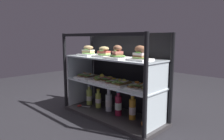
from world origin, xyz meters
TOP-DOWN VIEW (x-y plane):
  - ground_plane at (0.00, 0.00)m, footprint 6.00×6.00m
  - case_base_deck at (0.00, 0.00)m, footprint 1.13×0.43m
  - case_frame at (0.00, 0.11)m, footprint 1.13×0.43m
  - riser_lower_tier at (0.00, 0.00)m, footprint 1.06×0.36m
  - shelf_lower_glass at (0.00, 0.00)m, footprint 1.08×0.38m
  - riser_upper_tier at (0.00, 0.00)m, footprint 1.06×0.36m
  - shelf_upper_glass at (0.00, 0.00)m, footprint 1.08×0.38m
  - plated_roll_sandwich_center at (-0.36, -0.01)m, footprint 0.19×0.19m
  - plated_roll_sandwich_near_left_corner at (-0.13, 0.01)m, footprint 0.19×0.19m
  - plated_roll_sandwich_far_left at (0.12, -0.05)m, footprint 0.20×0.20m
  - plated_roll_sandwich_far_right at (0.35, -0.01)m, footprint 0.18×0.18m
  - open_sandwich_tray_mid_right at (-0.37, -0.02)m, footprint 0.22×0.23m
  - open_sandwich_tray_far_left at (-0.12, -0.02)m, footprint 0.22×0.23m
  - open_sandwich_tray_far_right at (0.12, -0.03)m, footprint 0.22×0.24m
  - open_sandwich_tray_mid_left at (0.36, 0.01)m, footprint 0.22×0.23m
  - juice_bottle_back_right at (-0.40, 0.02)m, footprint 0.07×0.07m
  - juice_bottle_front_left_end at (-0.24, 0.02)m, footprint 0.06×0.06m
  - juice_bottle_front_right_end at (-0.08, 0.03)m, footprint 0.07×0.07m
  - juice_bottle_back_center at (0.08, 0.01)m, footprint 0.07×0.07m
  - juice_bottle_front_second at (0.24, 0.03)m, footprint 0.06×0.06m
  - orange_fruit_beside_bottles at (0.45, -0.04)m, footprint 0.08×0.08m
  - kitchen_scissors at (-0.41, -0.09)m, footprint 0.16×0.12m

SIDE VIEW (x-z plane):
  - ground_plane at x=0.00m, z-range -0.02..0.00m
  - case_base_deck at x=0.00m, z-range 0.00..0.03m
  - kitchen_scissors at x=-0.41m, z-range 0.03..0.04m
  - orange_fruit_beside_bottles at x=0.45m, z-range 0.03..0.11m
  - juice_bottle_front_left_end at x=-0.24m, z-range 0.02..0.23m
  - juice_bottle_back_right at x=-0.40m, z-range 0.01..0.24m
  - juice_bottle_front_right_end at x=-0.08m, z-range 0.01..0.25m
  - juice_bottle_front_second at x=0.24m, z-range 0.01..0.26m
  - juice_bottle_back_center at x=0.08m, z-range 0.01..0.27m
  - riser_lower_tier at x=0.00m, z-range 0.03..0.35m
  - shelf_lower_glass at x=0.00m, z-range 0.35..0.36m
  - open_sandwich_tray_mid_left at x=0.36m, z-range 0.35..0.41m
  - open_sandwich_tray_far_right at x=0.12m, z-range 0.35..0.41m
  - open_sandwich_tray_mid_right at x=-0.37m, z-range 0.35..0.42m
  - open_sandwich_tray_far_left at x=-0.12m, z-range 0.35..0.41m
  - case_frame at x=0.00m, z-range 0.04..0.90m
  - riser_upper_tier at x=0.00m, z-range 0.36..0.60m
  - shelf_upper_glass at x=0.00m, z-range 0.60..0.62m
  - plated_roll_sandwich_near_left_corner at x=-0.13m, z-range 0.60..0.71m
  - plated_roll_sandwich_center at x=-0.36m, z-range 0.60..0.71m
  - plated_roll_sandwich_far_left at x=0.12m, z-range 0.60..0.72m
  - plated_roll_sandwich_far_right at x=0.35m, z-range 0.60..0.73m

